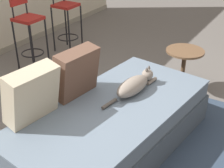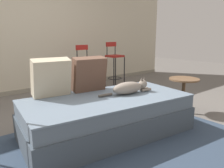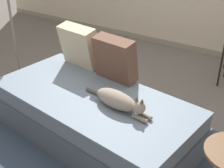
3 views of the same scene
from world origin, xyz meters
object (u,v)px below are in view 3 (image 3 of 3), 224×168
throw_pillow_corner (80,46)px  couch (93,116)px  throw_pillow_middle (115,59)px  cat (119,101)px

throw_pillow_corner → couch: bearing=-42.3°
throw_pillow_middle → cat: throw_pillow_middle is taller
throw_pillow_corner → throw_pillow_middle: bearing=-7.3°
couch → throw_pillow_corner: bearing=137.7°
couch → throw_pillow_middle: 0.59m
throw_pillow_corner → throw_pillow_middle: throw_pillow_corner is taller
couch → throw_pillow_middle: throw_pillow_middle is taller
throw_pillow_corner → throw_pillow_middle: size_ratio=1.02×
throw_pillow_corner → throw_pillow_middle: 0.49m
cat → throw_pillow_corner: bearing=148.7°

